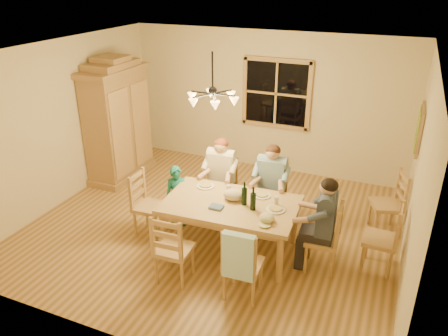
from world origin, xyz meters
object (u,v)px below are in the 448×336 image
at_px(adult_woman, 221,168).
at_px(adult_slate_man, 325,214).
at_px(chair_far_left, 221,198).
at_px(chair_spare_back, 385,214).
at_px(armoire, 118,124).
at_px(wine_bottle_b, 253,199).
at_px(adult_plaid_man, 272,176).
at_px(chair_near_left, 175,259).
at_px(chandelier, 213,97).
at_px(child, 177,197).
at_px(chair_spare_front, 379,249).
at_px(chair_end_left, 151,215).
at_px(chair_near_right, 243,275).
at_px(chair_end_right, 321,249).
at_px(chair_far_right, 270,207).
at_px(wine_bottle_a, 244,193).
at_px(dining_table, 231,209).

bearing_deg(adult_woman, adult_slate_man, 153.43).
bearing_deg(chair_far_left, chair_spare_back, -171.29).
xyz_separation_m(armoire, wine_bottle_b, (3.23, -1.56, -0.13)).
xyz_separation_m(adult_woman, adult_plaid_man, (0.82, 0.04, 0.00)).
relative_size(chair_far_left, chair_near_left, 1.00).
height_order(chandelier, armoire, chandelier).
bearing_deg(child, chair_spare_front, -29.39).
bearing_deg(chair_end_left, chair_spare_back, 110.63).
height_order(chair_near_right, wine_bottle_b, wine_bottle_b).
xyz_separation_m(chandelier, adult_slate_man, (1.74, -0.40, -1.24)).
distance_m(chair_end_right, adult_woman, 2.02).
distance_m(chair_far_right, wine_bottle_a, 1.06).
bearing_deg(dining_table, chair_spare_back, 34.51).
height_order(chair_end_right, chair_spare_back, same).
xyz_separation_m(armoire, adult_slate_man, (4.17, -1.43, -0.22)).
bearing_deg(wine_bottle_b, chair_end_left, -179.51).
bearing_deg(chair_end_right, adult_woman, 63.43).
bearing_deg(chair_near_left, chandelier, 89.25).
bearing_deg(chair_end_right, adult_slate_man, 79.78).
bearing_deg(wine_bottle_a, armoire, 154.54).
bearing_deg(chair_spare_front, chair_far_left, 81.40).
distance_m(dining_table, adult_slate_man, 1.29).
distance_m(chair_end_left, adult_plaid_man, 1.93).
bearing_deg(adult_slate_man, chair_end_right, -100.22).
distance_m(chair_end_left, adult_slate_man, 2.61).
xyz_separation_m(dining_table, adult_woman, (-0.51, 0.84, 0.18)).
relative_size(adult_woman, child, 0.87).
height_order(chair_far_left, chair_far_right, same).
relative_size(adult_slate_man, chair_spare_back, 0.88).
height_order(chair_end_left, adult_plaid_man, adult_plaid_man).
bearing_deg(armoire, chair_far_right, -10.85).
bearing_deg(adult_plaid_man, chair_far_left, -0.00).
distance_m(chair_far_right, chair_spare_front, 1.75).
distance_m(chair_far_right, adult_slate_man, 1.37).
relative_size(chair_far_left, child, 0.99).
bearing_deg(wine_bottle_b, dining_table, 170.83).
bearing_deg(wine_bottle_a, chair_end_right, 1.69).
relative_size(adult_plaid_man, child, 0.87).
relative_size(armoire, adult_plaid_man, 2.63).
relative_size(adult_woman, chair_spare_back, 0.88).
distance_m(adult_woman, chair_spare_front, 2.59).
xyz_separation_m(wine_bottle_a, child, (-1.19, 0.25, -0.42)).
bearing_deg(chair_end_right, chandelier, 73.90).
bearing_deg(wine_bottle_b, adult_plaid_man, 91.93).
bearing_deg(chair_end_right, child, 81.39).
distance_m(chair_far_left, chair_spare_back, 2.54).
height_order(chair_far_left, chair_near_left, same).
distance_m(dining_table, chair_near_right, 1.05).
bearing_deg(chair_near_right, chair_spare_front, 35.94).
xyz_separation_m(chair_far_right, adult_plaid_man, (-0.00, 0.00, 0.54)).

